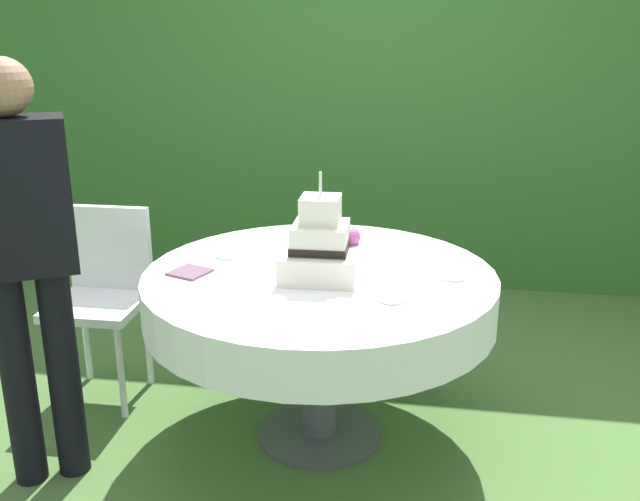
# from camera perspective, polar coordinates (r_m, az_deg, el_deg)

# --- Properties ---
(ground_plane) EXTENTS (20.00, 20.00, 0.00)m
(ground_plane) POSITION_cam_1_polar(r_m,az_deg,el_deg) (3.17, -0.03, -14.57)
(ground_plane) COLOR #476B33
(foliage_hedge) EXTENTS (6.61, 0.54, 2.63)m
(foliage_hedge) POSITION_cam_1_polar(r_m,az_deg,el_deg) (4.85, 4.26, 13.37)
(foliage_hedge) COLOR #336628
(foliage_hedge) RESTS_ON ground_plane
(cake_table) EXTENTS (1.42, 1.42, 0.75)m
(cake_table) POSITION_cam_1_polar(r_m,az_deg,el_deg) (2.88, -0.03, -3.69)
(cake_table) COLOR #4C4C51
(cake_table) RESTS_ON ground_plane
(wedding_cake) EXTENTS (0.31, 0.31, 0.42)m
(wedding_cake) POSITION_cam_1_polar(r_m,az_deg,el_deg) (2.76, 0.11, 0.21)
(wedding_cake) COLOR silver
(wedding_cake) RESTS_ON cake_table
(serving_plate_near) EXTENTS (0.14, 0.14, 0.01)m
(serving_plate_near) POSITION_cam_1_polar(r_m,az_deg,el_deg) (2.84, 10.52, -1.95)
(serving_plate_near) COLOR white
(serving_plate_near) RESTS_ON cake_table
(serving_plate_far) EXTENTS (0.11, 0.11, 0.01)m
(serving_plate_far) POSITION_cam_1_polar(r_m,az_deg,el_deg) (2.58, 5.79, -3.85)
(serving_plate_far) COLOR white
(serving_plate_far) RESTS_ON cake_table
(serving_plate_left) EXTENTS (0.13, 0.13, 0.01)m
(serving_plate_left) POSITION_cam_1_polar(r_m,az_deg,el_deg) (3.06, -7.26, -0.32)
(serving_plate_left) COLOR white
(serving_plate_left) RESTS_ON cake_table
(serving_plate_right) EXTENTS (0.14, 0.14, 0.01)m
(serving_plate_right) POSITION_cam_1_polar(r_m,az_deg,el_deg) (3.12, 2.06, 0.17)
(serving_plate_right) COLOR white
(serving_plate_right) RESTS_ON cake_table
(napkin_stack) EXTENTS (0.18, 0.18, 0.01)m
(napkin_stack) POSITION_cam_1_polar(r_m,az_deg,el_deg) (2.87, -10.43, -1.72)
(napkin_stack) COLOR #6B4C60
(napkin_stack) RESTS_ON cake_table
(garden_chair) EXTENTS (0.41, 0.41, 0.89)m
(garden_chair) POSITION_cam_1_polar(r_m,az_deg,el_deg) (3.44, -17.04, -2.65)
(garden_chair) COLOR white
(garden_chair) RESTS_ON ground_plane
(standing_person) EXTENTS (0.41, 0.35, 1.60)m
(standing_person) POSITION_cam_1_polar(r_m,az_deg,el_deg) (2.73, -22.72, -0.02)
(standing_person) COLOR black
(standing_person) RESTS_ON ground_plane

